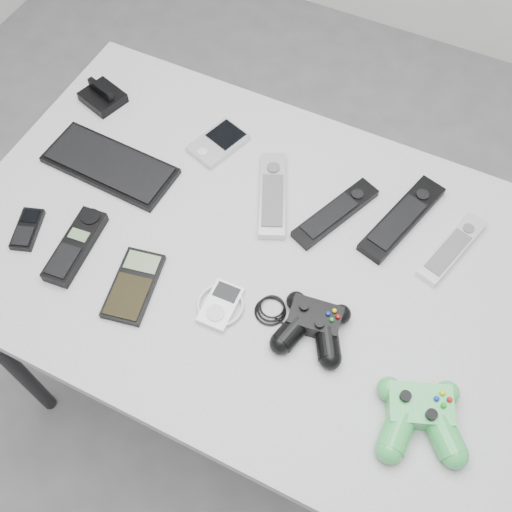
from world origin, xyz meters
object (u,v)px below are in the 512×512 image
at_px(pda_keyboard, 110,165).
at_px(remote_silver_b, 452,248).
at_px(remote_black_a, 336,213).
at_px(controller_black, 313,324).
at_px(remote_silver_a, 273,194).
at_px(mp3_player, 220,305).
at_px(desk, 259,269).
at_px(controller_green, 420,415).
at_px(calculator, 134,285).
at_px(mobile_phone, 27,229).
at_px(pda, 218,143).
at_px(cordless_handset, 75,246).
at_px(remote_black_b, 402,218).

distance_m(pda_keyboard, remote_silver_b, 0.73).
distance_m(remote_black_a, controller_black, 0.26).
distance_m(remote_silver_a, mp3_player, 0.27).
distance_m(desk, mp3_player, 0.16).
height_order(pda_keyboard, controller_green, controller_green).
xyz_separation_m(remote_black_a, calculator, (-0.28, -0.32, -0.00)).
height_order(desk, remote_silver_a, remote_silver_a).
xyz_separation_m(mobile_phone, controller_black, (0.60, 0.05, 0.01)).
relative_size(remote_silver_a, controller_green, 1.32).
bearing_deg(desk, controller_green, -25.33).
xyz_separation_m(calculator, mp3_player, (0.17, 0.04, 0.00)).
distance_m(remote_black_a, mp3_player, 0.31).
bearing_deg(calculator, pda, 81.85).
bearing_deg(remote_black_a, mp3_player, -88.92).
height_order(mp3_player, controller_black, controller_black).
bearing_deg(desk, pda_keyboard, 172.51).
relative_size(mobile_phone, controller_green, 0.60).
distance_m(pda, cordless_handset, 0.38).
height_order(cordless_handset, calculator, cordless_handset).
distance_m(calculator, mp3_player, 0.17).
bearing_deg(calculator, pda_keyboard, 120.29).
xyz_separation_m(remote_black_b, controller_black, (-0.07, -0.30, 0.01)).
bearing_deg(mobile_phone, controller_green, -20.53).
bearing_deg(desk, pda, 134.13).
relative_size(mp3_player, controller_green, 0.59).
relative_size(remote_black_a, mp3_player, 2.19).
bearing_deg(cordless_handset, remote_black_a, 29.26).
relative_size(controller_black, controller_green, 1.40).
height_order(pda_keyboard, pda, pda).
height_order(remote_black_a, remote_silver_b, remote_black_a).
bearing_deg(pda, mp3_player, -43.23).
relative_size(mobile_phone, controller_black, 0.43).
bearing_deg(remote_silver_b, mobile_phone, -140.87).
distance_m(cordless_handset, controller_green, 0.71).
bearing_deg(mp3_player, calculator, -170.11).
relative_size(pda, mobile_phone, 1.27).
xyz_separation_m(mobile_phone, calculator, (0.26, -0.02, -0.00)).
distance_m(remote_silver_b, cordless_handset, 0.74).
height_order(remote_black_b, controller_green, controller_green).
xyz_separation_m(pda, cordless_handset, (-0.13, -0.36, 0.00)).
bearing_deg(controller_green, remote_silver_b, 75.52).
relative_size(remote_black_a, controller_green, 1.30).
relative_size(pda, remote_black_a, 0.59).
height_order(calculator, mp3_player, mp3_player).
bearing_deg(mobile_phone, remote_silver_a, 16.56).
bearing_deg(remote_silver_a, pda, 131.60).
height_order(remote_black_b, mp3_player, remote_black_b).
bearing_deg(remote_black_a, pda, -168.64).
xyz_separation_m(desk, remote_silver_b, (0.34, 0.17, 0.08)).
xyz_separation_m(pda_keyboard, cordless_handset, (0.05, -0.20, 0.00)).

